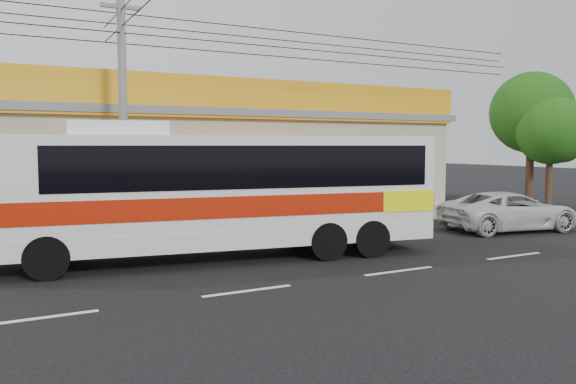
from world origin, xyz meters
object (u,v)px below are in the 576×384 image
coach_bus (223,187)px  motorbike_red (71,218)px  utility_pole (121,27)px  tree_far (534,115)px  tree_near (553,133)px  white_car (510,211)px

coach_bus → motorbike_red: 6.51m
utility_pole → tree_far: (20.30, 0.77, -2.25)m
tree_far → coach_bus: bearing=-164.3°
tree_near → tree_far: size_ratio=0.80×
motorbike_red → white_car: (14.11, -5.58, 0.03)m
coach_bus → utility_pole: size_ratio=0.35×
tree_far → utility_pole: bearing=-177.8°
coach_bus → utility_pole: (-1.66, 4.48, 4.84)m
coach_bus → white_car: 10.96m
motorbike_red → utility_pole: size_ratio=0.06×
coach_bus → tree_far: 19.53m
white_car → tree_near: 8.82m
motorbike_red → coach_bus: bearing=-132.0°
tree_far → motorbike_red: bearing=179.3°
white_car → tree_near: bearing=-52.2°
tree_near → utility_pole: bearing=178.2°
white_car → utility_pole: utility_pole is taller
motorbike_red → utility_pole: utility_pole is taller
utility_pole → tree_near: bearing=-1.8°
white_car → coach_bus: bearing=99.4°
utility_pole → coach_bus: bearing=-69.6°
white_car → tree_near: size_ratio=0.93×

